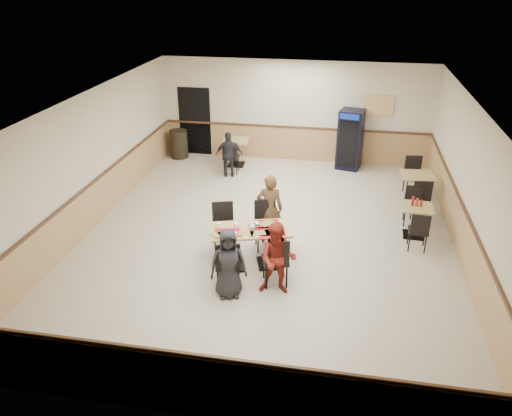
% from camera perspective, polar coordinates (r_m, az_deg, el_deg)
% --- Properties ---
extents(ground, '(10.00, 10.00, 0.00)m').
position_cam_1_polar(ground, '(11.05, 1.34, -3.31)').
color(ground, beige).
rests_on(ground, ground).
extents(room_shell, '(10.00, 10.00, 10.00)m').
position_cam_1_polar(room_shell, '(13.01, 10.93, 3.70)').
color(room_shell, silver).
rests_on(room_shell, ground).
extents(main_table, '(1.70, 1.19, 0.83)m').
position_cam_1_polar(main_table, '(9.76, -0.60, -3.83)').
color(main_table, black).
rests_on(main_table, ground).
extents(main_chairs, '(1.83, 2.13, 1.05)m').
position_cam_1_polar(main_chairs, '(9.77, -0.92, -3.98)').
color(main_chairs, black).
rests_on(main_chairs, ground).
extents(diner_woman_left, '(0.75, 0.61, 1.34)m').
position_cam_1_polar(diner_woman_left, '(8.87, -3.19, -6.34)').
color(diner_woman_left, black).
rests_on(diner_woman_left, ground).
extents(diner_woman_right, '(0.71, 0.57, 1.39)m').
position_cam_1_polar(diner_woman_right, '(8.93, 2.51, -5.85)').
color(diner_woman_right, maroon).
rests_on(diner_woman_right, ground).
extents(diner_man_opposite, '(0.60, 0.43, 1.55)m').
position_cam_1_polar(diner_man_opposite, '(10.54, 1.56, -0.11)').
color(diner_man_opposite, brown).
rests_on(diner_man_opposite, ground).
extents(lone_diner, '(0.81, 0.47, 1.30)m').
position_cam_1_polar(lone_diner, '(14.03, -3.10, 6.12)').
color(lone_diner, black).
rests_on(lone_diner, ground).
extents(tabletop_clutter, '(1.42, 0.98, 0.12)m').
position_cam_1_polar(tabletop_clutter, '(9.54, -0.46, -2.53)').
color(tabletop_clutter, red).
rests_on(tabletop_clutter, main_table).
extents(side_table_near, '(0.69, 0.69, 0.71)m').
position_cam_1_polar(side_table_near, '(11.42, 17.78, -0.93)').
color(side_table_near, black).
rests_on(side_table_near, ground).
extents(side_table_near_chair_south, '(0.44, 0.44, 0.91)m').
position_cam_1_polar(side_table_near_chair_south, '(10.92, 18.06, -2.37)').
color(side_table_near_chair_south, black).
rests_on(side_table_near_chair_south, ground).
extents(side_table_near_chair_north, '(0.44, 0.44, 0.91)m').
position_cam_1_polar(side_table_near_chair_north, '(11.94, 17.49, 0.19)').
color(side_table_near_chair_north, black).
rests_on(side_table_near_chair_north, ground).
extents(side_table_far, '(0.83, 0.83, 0.81)m').
position_cam_1_polar(side_table_far, '(12.92, 17.86, 2.52)').
color(side_table_far, black).
rests_on(side_table_far, ground).
extents(side_table_far_chair_south, '(0.52, 0.52, 1.02)m').
position_cam_1_polar(side_table_far_chair_south, '(12.34, 18.15, 1.24)').
color(side_table_far_chair_south, black).
rests_on(side_table_far_chair_south, ground).
extents(side_table_far_chair_north, '(0.52, 0.52, 1.02)m').
position_cam_1_polar(side_table_far_chair_north, '(13.52, 17.57, 3.49)').
color(side_table_far_chair_north, black).
rests_on(side_table_far_chair_north, ground).
extents(condiment_caddy, '(0.23, 0.06, 0.20)m').
position_cam_1_polar(condiment_caddy, '(11.32, 17.82, 0.67)').
color(condiment_caddy, '#A00B22').
rests_on(condiment_caddy, side_table_near).
extents(back_table, '(0.78, 0.78, 0.79)m').
position_cam_1_polar(back_table, '(14.89, -2.30, 6.83)').
color(back_table, black).
rests_on(back_table, ground).
extents(back_table_chair_lone, '(0.49, 0.49, 1.00)m').
position_cam_1_polar(back_table_chair_lone, '(14.32, -2.84, 5.92)').
color(back_table_chair_lone, black).
rests_on(back_table_chair_lone, ground).
extents(pepsi_cooler, '(0.78, 0.78, 1.73)m').
position_cam_1_polar(pepsi_cooler, '(14.83, 10.71, 7.71)').
color(pepsi_cooler, black).
rests_on(pepsi_cooler, ground).
extents(trash_bin, '(0.55, 0.55, 0.86)m').
position_cam_1_polar(trash_bin, '(15.74, -8.80, 7.24)').
color(trash_bin, black).
rests_on(trash_bin, ground).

